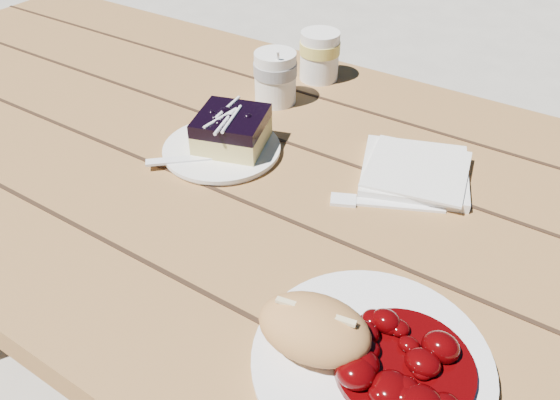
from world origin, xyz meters
The scene contains 11 objects.
picnic_table centered at (0.00, 0.00, 0.59)m, with size 2.00×1.55×0.75m.
main_plate centered at (0.22, -0.23, 0.76)m, with size 0.23×0.23×0.02m, color white.
goulash_stew centered at (0.25, -0.22, 0.79)m, with size 0.13×0.13×0.04m, color #470204, non-canonical shape.
bread_roll centered at (0.16, -0.25, 0.80)m, with size 0.11×0.08×0.06m, color #C2874A.
dessert_plate centered at (-0.15, 0.00, 0.76)m, with size 0.18×0.18×0.01m, color white.
blueberry_cake centered at (-0.14, 0.02, 0.79)m, with size 0.12×0.12×0.06m.
fork_dessert centered at (-0.17, -0.05, 0.76)m, with size 0.03×0.16×0.01m, color white, non-canonical shape.
coffee_cup centered at (-0.17, 0.19, 0.80)m, with size 0.07×0.07×0.09m, color white.
napkin_stack centered at (0.13, 0.11, 0.76)m, with size 0.15×0.15×0.01m, color white.
fork_table centered at (0.14, 0.03, 0.75)m, with size 0.03×0.16×0.01m, color white, non-canonical shape.
second_cup centered at (-0.15, 0.31, 0.80)m, with size 0.07×0.07×0.09m, color white.
Camera 1 is at (0.32, -0.55, 1.22)m, focal length 35.00 mm.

